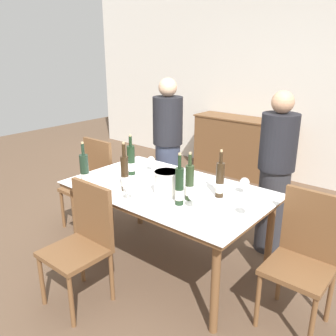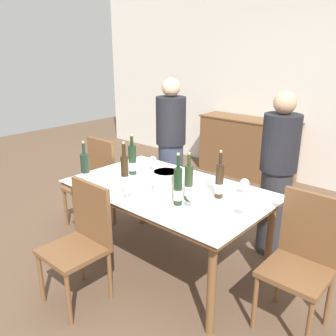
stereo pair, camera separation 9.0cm
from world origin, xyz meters
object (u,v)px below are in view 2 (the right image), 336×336
(wine_glass_3, at_px, (192,196))
(person_host, at_px, (171,149))
(wine_bottle_1, at_px, (125,173))
(wine_glass_4, at_px, (244,205))
(wine_bottle_5, at_px, (85,170))
(chair_near_front, at_px, (82,236))
(wine_bottle_4, at_px, (132,160))
(wine_glass_1, at_px, (127,188))
(wine_glass_0, at_px, (244,184))
(ice_bucket, at_px, (166,183))
(wine_bottle_2, at_px, (219,181))
(wine_bottle_3, at_px, (189,184))
(dining_table, at_px, (168,195))
(chair_left_end, at_px, (95,178))
(wine_glass_2, at_px, (153,161))
(person_guest_left, at_px, (277,176))
(sideboard_cabinet, at_px, (247,147))
(chair_right_end, at_px, (303,254))
(wine_bottle_0, at_px, (178,187))

(wine_glass_3, xyz_separation_m, person_host, (-1.09, 1.01, -0.06))
(wine_bottle_1, xyz_separation_m, wine_glass_4, (1.00, 0.21, -0.05))
(wine_bottle_5, relative_size, chair_near_front, 0.42)
(wine_bottle_4, xyz_separation_m, wine_glass_1, (0.42, -0.45, -0.03))
(wine_glass_3, height_order, chair_near_front, chair_near_front)
(wine_glass_0, distance_m, wine_glass_1, 0.93)
(ice_bucket, bearing_deg, wine_glass_0, 42.05)
(wine_bottle_2, xyz_separation_m, wine_bottle_3, (-0.15, -0.20, -0.00))
(dining_table, bearing_deg, wine_bottle_3, -14.82)
(wine_glass_0, relative_size, wine_glass_1, 0.94)
(ice_bucket, bearing_deg, wine_bottle_5, -156.40)
(wine_glass_4, distance_m, chair_left_end, 1.93)
(wine_bottle_4, relative_size, wine_glass_1, 2.55)
(wine_glass_2, relative_size, wine_glass_3, 1.00)
(wine_glass_1, xyz_separation_m, person_guest_left, (0.65, 1.25, -0.09))
(ice_bucket, relative_size, wine_bottle_5, 0.52)
(dining_table, bearing_deg, wine_glass_3, -25.83)
(person_host, bearing_deg, wine_bottle_5, -84.96)
(dining_table, bearing_deg, wine_glass_1, -99.32)
(wine_bottle_5, distance_m, wine_glass_4, 1.38)
(chair_left_end, bearing_deg, dining_table, -4.49)
(wine_bottle_4, bearing_deg, dining_table, -5.70)
(chair_near_front, relative_size, person_guest_left, 0.61)
(wine_bottle_3, xyz_separation_m, wine_glass_0, (0.28, 0.37, -0.04))
(dining_table, distance_m, person_guest_left, 1.03)
(ice_bucket, relative_size, wine_glass_2, 1.37)
(chair_left_end, bearing_deg, ice_bucket, -9.89)
(wine_glass_2, bearing_deg, wine_glass_1, -62.21)
(sideboard_cabinet, bearing_deg, wine_bottle_3, -69.84)
(wine_glass_2, distance_m, chair_near_front, 1.04)
(wine_bottle_1, xyz_separation_m, wine_bottle_5, (-0.33, -0.15, -0.01))
(wine_bottle_2, bearing_deg, chair_near_front, -126.62)
(wine_bottle_2, xyz_separation_m, chair_near_front, (-0.64, -0.86, -0.36))
(wine_glass_3, relative_size, wine_glass_4, 1.07)
(sideboard_cabinet, xyz_separation_m, dining_table, (0.70, -2.58, 0.24))
(ice_bucket, relative_size, chair_right_end, 0.21)
(wine_glass_0, xyz_separation_m, chair_right_end, (0.59, -0.20, -0.30))
(chair_right_end, bearing_deg, person_guest_left, 126.91)
(wine_bottle_0, distance_m, wine_bottle_1, 0.52)
(wine_glass_4, bearing_deg, wine_bottle_1, -168.24)
(ice_bucket, relative_size, chair_near_front, 0.22)
(wine_glass_1, distance_m, chair_right_end, 1.35)
(wine_glass_4, relative_size, person_guest_left, 0.09)
(wine_bottle_3, bearing_deg, wine_bottle_0, -91.90)
(chair_near_front, distance_m, person_guest_left, 1.79)
(sideboard_cabinet, distance_m, wine_bottle_3, 2.86)
(wine_bottle_1, distance_m, wine_glass_3, 0.65)
(wine_bottle_2, bearing_deg, wine_glass_4, -28.27)
(wine_bottle_1, bearing_deg, wine_bottle_2, 29.57)
(person_host, bearing_deg, wine_glass_2, -64.22)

